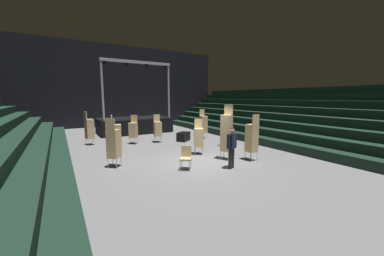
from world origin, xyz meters
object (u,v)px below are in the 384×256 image
man_with_tie (232,145)px  chair_stack_mid_centre (199,137)px  chair_stack_rear_right (227,127)px  chair_stack_aisle_left (117,136)px  chair_stack_rear_left (226,132)px  equipment_road_case (183,137)px  chair_stack_front_left (158,129)px  chair_stack_mid_left (203,124)px  chair_stack_front_right (114,143)px  chair_stack_mid_right (89,128)px  chair_stack_aisle_right (252,138)px  stage_riser (134,124)px  chair_stack_rear_centre (133,130)px  loose_chair_near_man (186,156)px

man_with_tie → chair_stack_mid_centre: size_ratio=0.96×
chair_stack_rear_right → chair_stack_aisle_left: bearing=68.5°
chair_stack_rear_left → equipment_road_case: bearing=-32.7°
chair_stack_front_left → chair_stack_mid_left: chair_stack_mid_left is taller
man_with_tie → chair_stack_rear_right: size_ratio=0.74×
chair_stack_front_right → chair_stack_rear_left: 4.98m
chair_stack_mid_right → chair_stack_mid_centre: 6.93m
chair_stack_front_right → chair_stack_aisle_right: bearing=20.4°
chair_stack_rear_right → chair_stack_front_left: bearing=31.5°
chair_stack_aisle_left → chair_stack_rear_right: bearing=93.1°
stage_riser → chair_stack_front_left: (0.07, -4.81, 0.22)m
stage_riser → chair_stack_front_right: stage_riser is taller
man_with_tie → chair_stack_front_left: bearing=-105.7°
chair_stack_mid_left → chair_stack_rear_right: chair_stack_rear_right is taller
chair_stack_mid_left → chair_stack_rear_right: bearing=83.4°
chair_stack_mid_right → chair_stack_aisle_left: bearing=-1.5°
chair_stack_mid_right → chair_stack_rear_right: size_ratio=0.89×
chair_stack_aisle_right → equipment_road_case: chair_stack_aisle_right is taller
man_with_tie → chair_stack_aisle_left: chair_stack_aisle_left is taller
chair_stack_mid_right → chair_stack_rear_centre: bearing=52.2°
man_with_tie → chair_stack_rear_centre: bearing=-94.0°
stage_riser → chair_stack_front_right: size_ratio=2.74×
chair_stack_rear_left → loose_chair_near_man: bearing=68.6°
chair_stack_mid_left → chair_stack_rear_left: 5.48m
chair_stack_mid_right → chair_stack_aisle_right: (5.96, -7.46, 0.04)m
chair_stack_front_left → chair_stack_rear_centre: 1.52m
chair_stack_front_left → chair_stack_rear_centre: bearing=-6.9°
equipment_road_case → loose_chair_near_man: 5.81m
chair_stack_front_right → chair_stack_mid_centre: chair_stack_front_right is taller
chair_stack_rear_centre → man_with_tie: bearing=146.4°
chair_stack_aisle_left → chair_stack_front_left: bearing=138.6°
stage_riser → chair_stack_mid_left: stage_riser is taller
chair_stack_front_right → equipment_road_case: chair_stack_front_right is taller
chair_stack_mid_centre → chair_stack_rear_left: bearing=141.0°
chair_stack_mid_centre → chair_stack_aisle_right: bearing=153.0°
chair_stack_mid_right → chair_stack_rear_right: chair_stack_rear_right is taller
chair_stack_mid_centre → loose_chair_near_man: (-1.71, -1.71, -0.37)m
chair_stack_rear_centre → loose_chair_near_man: bearing=133.7°
chair_stack_mid_centre → equipment_road_case: 3.62m
chair_stack_front_right → chair_stack_mid_left: (6.86, 3.55, 0.00)m
chair_stack_aisle_left → chair_stack_aisle_right: (5.15, -3.86, 0.04)m
loose_chair_near_man → chair_stack_mid_left: bearing=-91.5°
chair_stack_front_left → loose_chair_near_man: (-1.09, -5.60, -0.37)m
man_with_tie → chair_stack_mid_right: chair_stack_mid_right is taller
equipment_road_case → chair_stack_front_right: bearing=-146.8°
chair_stack_aisle_left → chair_stack_aisle_right: bearing=65.8°
stage_riser → chair_stack_rear_centre: 4.67m
chair_stack_rear_left → chair_stack_front_left: bearing=-15.0°
chair_stack_front_left → chair_stack_aisle_left: 3.76m
chair_stack_aisle_left → equipment_road_case: chair_stack_aisle_left is taller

